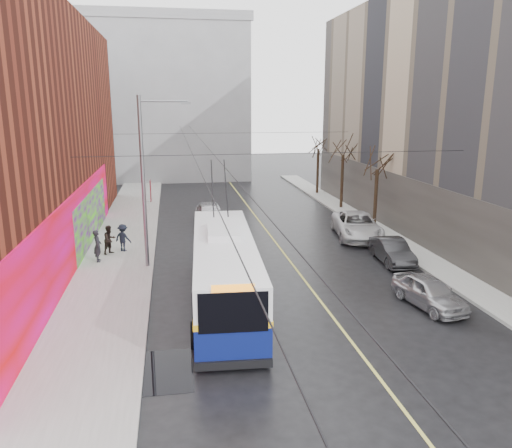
{
  "coord_description": "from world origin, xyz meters",
  "views": [
    {
      "loc": [
        -4.83,
        -16.02,
        8.62
      ],
      "look_at": [
        -0.67,
        8.46,
        2.57
      ],
      "focal_mm": 35.0,
      "sensor_mm": 36.0,
      "label": 1
    }
  ],
  "objects_px": {
    "streetlight_pole": "(146,178)",
    "parked_car_a": "(429,292)",
    "tree_far": "(319,141)",
    "following_car": "(210,214)",
    "pedestrian_c": "(123,238)",
    "tree_near": "(378,158)",
    "pedestrian_a": "(98,246)",
    "parked_car_c": "(357,225)",
    "pedestrian_b": "(110,240)",
    "trolleybus": "(224,270)",
    "parked_car_b": "(392,251)",
    "tree_mid": "(343,145)"
  },
  "relations": [
    {
      "from": "following_car",
      "to": "pedestrian_b",
      "type": "xyz_separation_m",
      "value": [
        -6.25,
        -6.48,
        0.15
      ]
    },
    {
      "from": "tree_near",
      "to": "tree_far",
      "type": "distance_m",
      "value": 14.0
    },
    {
      "from": "following_car",
      "to": "streetlight_pole",
      "type": "bearing_deg",
      "value": -114.84
    },
    {
      "from": "tree_near",
      "to": "pedestrian_a",
      "type": "height_order",
      "value": "tree_near"
    },
    {
      "from": "streetlight_pole",
      "to": "pedestrian_a",
      "type": "distance_m",
      "value": 4.9
    },
    {
      "from": "streetlight_pole",
      "to": "tree_near",
      "type": "distance_m",
      "value": 16.28
    },
    {
      "from": "parked_car_c",
      "to": "pedestrian_c",
      "type": "height_order",
      "value": "pedestrian_c"
    },
    {
      "from": "tree_near",
      "to": "pedestrian_a",
      "type": "relative_size",
      "value": 3.63
    },
    {
      "from": "tree_far",
      "to": "pedestrian_b",
      "type": "bearing_deg",
      "value": -135.07
    },
    {
      "from": "streetlight_pole",
      "to": "pedestrian_a",
      "type": "height_order",
      "value": "streetlight_pole"
    },
    {
      "from": "tree_mid",
      "to": "pedestrian_a",
      "type": "height_order",
      "value": "tree_mid"
    },
    {
      "from": "streetlight_pole",
      "to": "parked_car_c",
      "type": "height_order",
      "value": "streetlight_pole"
    },
    {
      "from": "tree_far",
      "to": "following_car",
      "type": "xyz_separation_m",
      "value": [
        -11.24,
        -10.97,
        -4.31
      ]
    },
    {
      "from": "tree_far",
      "to": "pedestrian_a",
      "type": "bearing_deg",
      "value": -133.7
    },
    {
      "from": "tree_far",
      "to": "parked_car_b",
      "type": "bearing_deg",
      "value": -95.37
    },
    {
      "from": "parked_car_a",
      "to": "tree_far",
      "type": "bearing_deg",
      "value": 74.14
    },
    {
      "from": "streetlight_pole",
      "to": "parked_car_b",
      "type": "relative_size",
      "value": 2.23
    },
    {
      "from": "tree_near",
      "to": "pedestrian_a",
      "type": "bearing_deg",
      "value": -165.0
    },
    {
      "from": "tree_near",
      "to": "parked_car_c",
      "type": "bearing_deg",
      "value": -137.03
    },
    {
      "from": "tree_mid",
      "to": "parked_car_c",
      "type": "height_order",
      "value": "tree_mid"
    },
    {
      "from": "parked_car_b",
      "to": "following_car",
      "type": "distance_m",
      "value": 13.85
    },
    {
      "from": "tree_near",
      "to": "trolleybus",
      "type": "height_order",
      "value": "tree_near"
    },
    {
      "from": "pedestrian_a",
      "to": "tree_far",
      "type": "bearing_deg",
      "value": -47.23
    },
    {
      "from": "following_car",
      "to": "parked_car_c",
      "type": "bearing_deg",
      "value": -29.4
    },
    {
      "from": "tree_near",
      "to": "parked_car_a",
      "type": "height_order",
      "value": "tree_near"
    },
    {
      "from": "parked_car_c",
      "to": "following_car",
      "type": "distance_m",
      "value": 10.46
    },
    {
      "from": "streetlight_pole",
      "to": "parked_car_a",
      "type": "distance_m",
      "value": 14.73
    },
    {
      "from": "parked_car_c",
      "to": "following_car",
      "type": "xyz_separation_m",
      "value": [
        -9.24,
        4.89,
        0.03
      ]
    },
    {
      "from": "pedestrian_b",
      "to": "tree_near",
      "type": "bearing_deg",
      "value": -35.59
    },
    {
      "from": "parked_car_b",
      "to": "following_car",
      "type": "height_order",
      "value": "following_car"
    },
    {
      "from": "tree_near",
      "to": "parked_car_a",
      "type": "xyz_separation_m",
      "value": [
        -3.05,
        -13.32,
        -4.31
      ]
    },
    {
      "from": "trolleybus",
      "to": "pedestrian_a",
      "type": "relative_size",
      "value": 6.88
    },
    {
      "from": "parked_car_b",
      "to": "pedestrian_a",
      "type": "distance_m",
      "value": 16.17
    },
    {
      "from": "tree_far",
      "to": "trolleybus",
      "type": "xyz_separation_m",
      "value": [
        -11.75,
        -25.56,
        -3.56
      ]
    },
    {
      "from": "trolleybus",
      "to": "parked_car_c",
      "type": "distance_m",
      "value": 13.77
    },
    {
      "from": "trolleybus",
      "to": "parked_car_b",
      "type": "xyz_separation_m",
      "value": [
        9.75,
        4.27,
        -0.92
      ]
    },
    {
      "from": "streetlight_pole",
      "to": "pedestrian_a",
      "type": "relative_size",
      "value": 5.1
    },
    {
      "from": "tree_far",
      "to": "pedestrian_c",
      "type": "relative_size",
      "value": 4.08
    },
    {
      "from": "parked_car_b",
      "to": "parked_car_c",
      "type": "height_order",
      "value": "parked_car_c"
    },
    {
      "from": "tree_far",
      "to": "following_car",
      "type": "height_order",
      "value": "tree_far"
    },
    {
      "from": "parked_car_b",
      "to": "pedestrian_b",
      "type": "bearing_deg",
      "value": 170.04
    },
    {
      "from": "streetlight_pole",
      "to": "tree_far",
      "type": "height_order",
      "value": "streetlight_pole"
    },
    {
      "from": "tree_far",
      "to": "pedestrian_c",
      "type": "bearing_deg",
      "value": -134.62
    },
    {
      "from": "tree_far",
      "to": "parked_car_b",
      "type": "relative_size",
      "value": 1.63
    },
    {
      "from": "trolleybus",
      "to": "pedestrian_c",
      "type": "relative_size",
      "value": 7.53
    },
    {
      "from": "tree_far",
      "to": "pedestrian_a",
      "type": "relative_size",
      "value": 3.72
    },
    {
      "from": "tree_near",
      "to": "parked_car_c",
      "type": "distance_m",
      "value": 4.98
    },
    {
      "from": "parked_car_c",
      "to": "tree_near",
      "type": "bearing_deg",
      "value": 52.62
    },
    {
      "from": "trolleybus",
      "to": "pedestrian_c",
      "type": "distance_m",
      "value": 9.94
    },
    {
      "from": "streetlight_pole",
      "to": "parked_car_c",
      "type": "distance_m",
      "value": 14.35
    }
  ]
}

